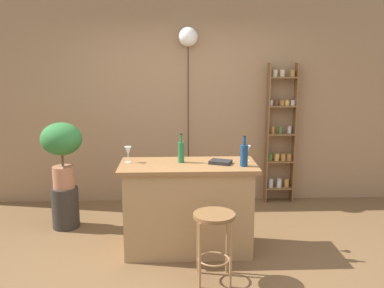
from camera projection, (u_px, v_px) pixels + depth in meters
The scene contains 13 objects.
ground at pixel (189, 263), 4.24m from camera, with size 12.00×12.00×0.00m, color brown.
back_wall at pixel (184, 100), 5.87m from camera, with size 6.40×0.10×2.80m, color #997551.
kitchen_counter at pixel (188, 207), 4.44m from camera, with size 1.38×0.63×0.93m.
bar_stool at pixel (214, 230), 3.82m from camera, with size 0.37×0.37×0.64m.
spice_shelf at pixel (281, 135), 5.87m from camera, with size 0.39×0.16×1.91m.
plant_stool at pixel (65, 207), 5.08m from camera, with size 0.31×0.31×0.48m, color #2D2823.
potted_plant at pixel (62, 146), 4.93m from camera, with size 0.47×0.42×0.77m.
bottle_olive_oil at pixel (181, 151), 4.39m from camera, with size 0.06×0.06×0.30m.
bottle_wine_red at pixel (244, 155), 4.24m from camera, with size 0.08×0.08×0.31m.
wine_glass_left at pixel (247, 150), 4.44m from camera, with size 0.07×0.07×0.16m.
wine_glass_center at pixel (128, 151), 4.39m from camera, with size 0.07×0.07×0.16m.
cookbook at pixel (221, 162), 4.35m from camera, with size 0.21×0.15×0.04m, color black.
pendant_globe_light at pixel (188, 39), 5.60m from camera, with size 0.25×0.25×2.36m.
Camera 1 is at (-0.13, -3.92, 2.00)m, focal length 40.38 mm.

